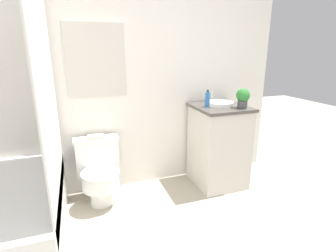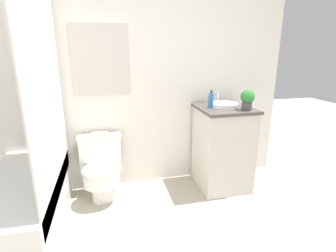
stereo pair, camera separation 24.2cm
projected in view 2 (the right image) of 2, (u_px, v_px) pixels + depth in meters
wall_back at (127, 70)px, 2.66m from camera, size 3.44×0.07×2.50m
shower_area at (25, 200)px, 2.09m from camera, size 0.58×1.32×1.98m
toilet at (101, 167)px, 2.61m from camera, size 0.43×0.48×0.62m
vanity at (222, 147)px, 2.80m from camera, size 0.54×0.57×0.89m
sink at (224, 105)px, 2.69m from camera, size 0.29×0.33×0.13m
soap_bottle at (211, 100)px, 2.62m from camera, size 0.05×0.05×0.17m
potted_plant at (247, 99)px, 2.52m from camera, size 0.13×0.13×0.20m
book_on_tank at (99, 134)px, 2.62m from camera, size 0.15×0.11×0.02m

